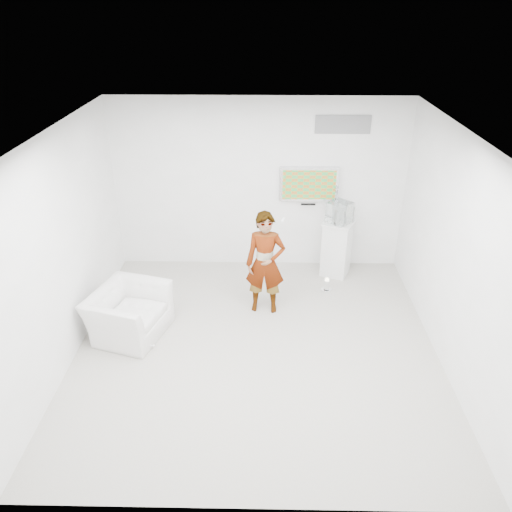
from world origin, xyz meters
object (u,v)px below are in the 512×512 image
object	(u,v)px
tv	(309,184)
armchair	(129,313)
person	(265,263)
pedestal	(337,248)
floor_uplight	(327,285)

from	to	relation	value
tv	armchair	size ratio (longest dim) A/B	0.93
tv	armchair	world-z (taller)	tv
person	pedestal	world-z (taller)	person
tv	armchair	bearing A→B (deg)	-141.45
person	pedestal	distance (m)	1.73
armchair	pedestal	world-z (taller)	pedestal
pedestal	floor_uplight	size ratio (longest dim) A/B	3.91
armchair	pedestal	xyz separation A→B (m)	(3.20, 1.83, 0.15)
pedestal	floor_uplight	xyz separation A→B (m)	(-0.22, -0.64, -0.37)
tv	person	size ratio (longest dim) A/B	0.61
armchair	pedestal	size ratio (longest dim) A/B	1.07
tv	pedestal	size ratio (longest dim) A/B	1.00
armchair	floor_uplight	distance (m)	3.22
person	armchair	bearing A→B (deg)	-157.77
tv	person	distance (m)	1.81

